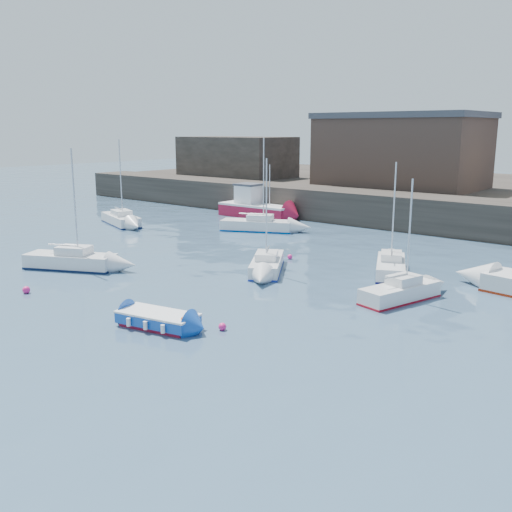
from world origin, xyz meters
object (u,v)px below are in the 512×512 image
Objects in this scene: sailboat_e at (121,219)px; buoy_near at (27,293)px; blue_dinghy at (158,319)px; sailboat_h at (257,225)px; buoy_far at (290,259)px; fishing_boat at (256,206)px; buoy_mid at (222,330)px; sailboat_c at (400,292)px; sailboat_a at (71,260)px; sailboat_f at (391,266)px; sailboat_b at (267,264)px.

buoy_near is at bearing -50.14° from sailboat_e.
blue_dinghy is 25.47m from sailboat_h.
buoy_far is (6.12, 15.94, 0.00)m from buoy_near.
fishing_boat is at bearing 130.49° from sailboat_h.
sailboat_h is 25.48m from buoy_mid.
sailboat_c reaches higher than buoy_far.
sailboat_h reaches higher than buoy_near.
blue_dinghy is at bearing -147.53° from buoy_mid.
sailboat_f is at bearing 35.72° from sailboat_a.
sailboat_b is 14.56m from sailboat_h.
sailboat_e is 30.81m from buoy_mid.
sailboat_h is at bearing 119.34° from blue_dinghy.
sailboat_b reaches higher than buoy_near.
sailboat_b is 7.68m from sailboat_f.
buoy_near is (-16.34, -11.72, -0.48)m from sailboat_c.
sailboat_f reaches higher than buoy_near.
blue_dinghy is at bearing -103.04° from sailboat_f.
sailboat_c is 0.93× the size of sailboat_f.
blue_dinghy is 0.49× the size of fishing_boat.
sailboat_f is 7.29m from buoy_far.
buoy_mid is (20.39, -26.97, -1.03)m from fishing_boat.
sailboat_e is 1.15× the size of sailboat_f.
blue_dinghy is at bearing -60.66° from sailboat_h.
buoy_mid is at bearing -94.61° from sailboat_f.
sailboat_e is 20.86m from buoy_far.
sailboat_c is 10.08m from buoy_mid.
sailboat_e reaches higher than sailboat_f.
fishing_boat is at bearing 101.65° from sailboat_a.
sailboat_e reaches higher than fishing_boat.
buoy_far is at bearing -4.47° from sailboat_e.
sailboat_b is (15.15, -17.18, -0.57)m from fishing_boat.
blue_dinghy is 12.64m from sailboat_c.
sailboat_b is at bearing 103.61° from blue_dinghy.
sailboat_f is 19.22× the size of buoy_mid.
sailboat_f is at bearing 121.44° from sailboat_c.
fishing_boat is 1.29× the size of sailboat_c.
sailboat_h is 23.31m from buoy_near.
sailboat_h is (-16.10, 6.56, 0.04)m from sailboat_f.
buoy_far is (14.28, -13.56, -1.03)m from fishing_boat.
sailboat_b is at bearing -48.09° from sailboat_h.
blue_dinghy is 0.50× the size of sailboat_h.
sailboat_a is 18.40× the size of buoy_near.
sailboat_c reaches higher than buoy_mid.
buoy_near is at bearing -174.45° from blue_dinghy.
blue_dinghy is 0.63× the size of sailboat_c.
blue_dinghy is 29.53m from sailboat_e.
buoy_near is at bearing -119.58° from sailboat_b.
buoy_far is at bearing 50.55° from sailboat_a.
sailboat_f reaches higher than buoy_far.
blue_dinghy is at bearing 5.55° from buoy_near.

